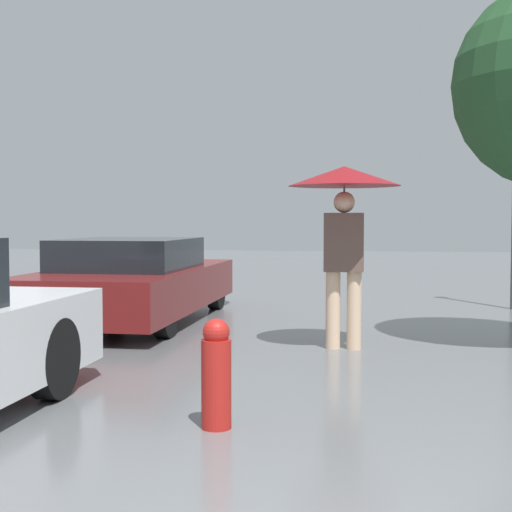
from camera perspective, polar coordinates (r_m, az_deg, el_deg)
pedestrian at (r=7.72m, az=7.07°, el=4.45°), size 1.21×1.21×1.97m
parked_car_farthest at (r=10.03m, az=-9.75°, el=-1.99°), size 1.88×4.51×1.14m
fire_hydrant at (r=4.83m, az=-3.20°, el=-9.39°), size 0.20×0.20×0.74m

